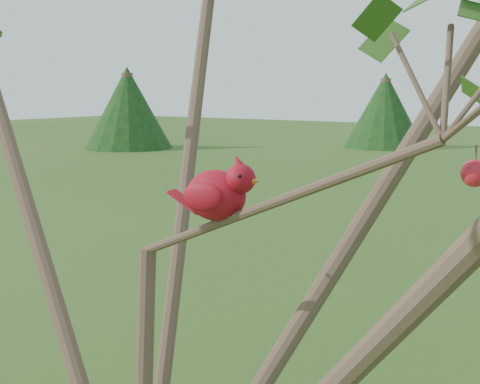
{
  "coord_description": "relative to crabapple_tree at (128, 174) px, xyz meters",
  "views": [
    {
      "loc": [
        0.85,
        -0.86,
        2.27
      ],
      "look_at": [
        0.18,
        0.09,
        2.09
      ],
      "focal_mm": 50.0,
      "sensor_mm": 36.0,
      "label": 1
    }
  ],
  "objects": [
    {
      "name": "crabapple_tree",
      "position": [
        0.0,
        0.0,
        0.0
      ],
      "size": [
        2.35,
        2.05,
        2.95
      ],
      "color": "#4A3527",
      "rests_on": "ground"
    },
    {
      "name": "cardinal",
      "position": [
        0.12,
        0.11,
        -0.04
      ],
      "size": [
        0.19,
        0.1,
        0.13
      ],
      "rotation": [
        0.0,
        0.0,
        0.07
      ],
      "color": "#9F0D18",
      "rests_on": "ground"
    }
  ]
}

